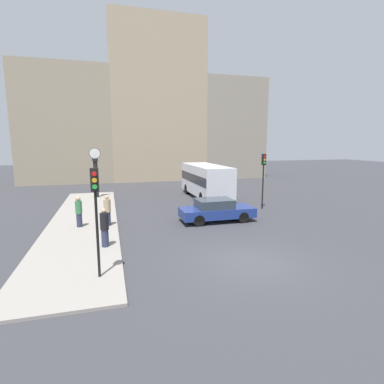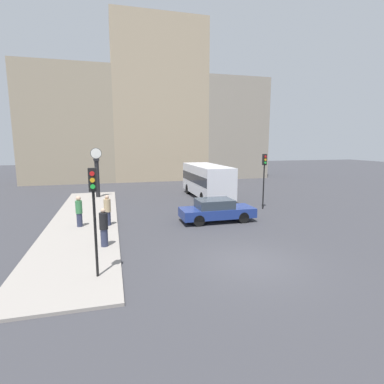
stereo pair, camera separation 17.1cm
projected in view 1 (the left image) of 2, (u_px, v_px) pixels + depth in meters
name	position (u px, v px, depth m)	size (l,w,h in m)	color
ground_plane	(250.00, 262.00, 11.68)	(120.00, 120.00, 0.00)	#38383D
sidewalk_corner	(84.00, 221.00, 17.62)	(3.75, 20.27, 0.10)	gray
building_row	(150.00, 115.00, 36.90)	(29.74, 5.00, 19.11)	gray
sedan_car	(216.00, 210.00, 17.67)	(4.34, 1.75, 1.34)	navy
bus_distant	(206.00, 179.00, 25.10)	(2.35, 7.45, 2.77)	silver
traffic_light_near	(96.00, 200.00, 9.75)	(0.26, 0.24, 3.70)	black
traffic_light_far	(263.00, 170.00, 20.70)	(0.26, 0.24, 3.85)	black
street_clock	(96.00, 174.00, 24.80)	(0.90, 0.45, 4.09)	black
pedestrian_black_jacket	(105.00, 228.00, 13.00)	(0.37, 0.37, 1.71)	#2D334C
pedestrian_tan_coat	(107.00, 211.00, 16.34)	(0.37, 0.37, 1.69)	#2D334C
pedestrian_green_hoodie	(79.00, 211.00, 16.08)	(0.35, 0.35, 1.68)	#2D334C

